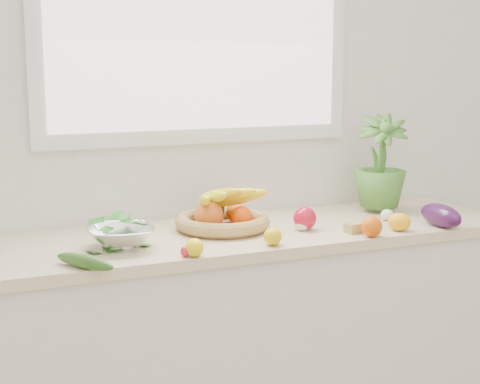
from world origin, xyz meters
name	(u,v)px	position (x,y,z in m)	size (l,w,h in m)	color
back_wall	(197,105)	(0.00, 2.25, 1.35)	(4.50, 0.02, 2.70)	white
counter_cabinet	(226,352)	(0.00, 1.95, 0.43)	(2.20, 0.58, 0.86)	silver
countertop	(226,237)	(0.00, 1.95, 0.88)	(2.24, 0.62, 0.04)	beige
window_frame	(197,1)	(0.00, 2.23, 1.75)	(1.30, 0.03, 1.10)	white
window_pane	(199,1)	(0.00, 2.21, 1.75)	(1.18, 0.01, 0.98)	white
orange_loose	(372,227)	(0.45, 1.67, 0.94)	(0.08, 0.08, 0.08)	#DC5706
lemon_a	(195,248)	(-0.22, 1.67, 0.93)	(0.06, 0.08, 0.06)	yellow
lemon_b	(273,236)	(0.08, 1.70, 0.93)	(0.06, 0.08, 0.06)	#DCB40C
lemon_c	(399,222)	(0.60, 1.71, 0.93)	(0.07, 0.09, 0.07)	#FDB50D
apple	(305,218)	(0.29, 1.86, 0.94)	(0.09, 0.09, 0.09)	#B90E28
ginger	(360,227)	(0.46, 1.75, 0.92)	(0.11, 0.05, 0.04)	tan
garlic_a	(302,223)	(0.28, 1.87, 0.92)	(0.06, 0.06, 0.05)	silver
garlic_b	(387,215)	(0.66, 1.88, 0.92)	(0.05, 0.05, 0.04)	white
garlic_c	(303,225)	(0.27, 1.86, 0.92)	(0.05, 0.05, 0.05)	white
eggplant	(441,215)	(0.79, 1.71, 0.94)	(0.08, 0.22, 0.09)	#36103D
cucumber	(85,262)	(-0.58, 1.67, 0.92)	(0.04, 0.24, 0.04)	#2D591A
radish	(186,251)	(-0.25, 1.68, 0.92)	(0.04, 0.04, 0.04)	red
potted_herb	(381,161)	(0.73, 2.04, 1.11)	(0.22, 0.22, 0.39)	#447E2D
fruit_basket	(222,216)	(0.00, 1.99, 0.95)	(0.47, 0.47, 0.19)	tan
colander_with_spinach	(121,231)	(-0.41, 1.87, 0.96)	(0.27, 0.27, 0.12)	white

